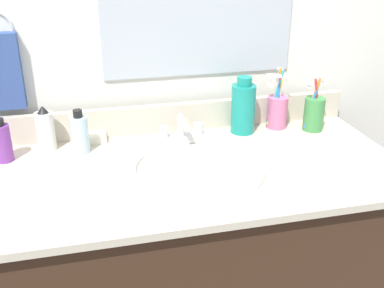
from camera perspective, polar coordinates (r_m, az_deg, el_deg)
The scene contains 14 objects.
vanity_cabinet at distance 1.49m, azimuth -0.18°, elevation -16.74°, with size 1.12×0.51×0.76m, color #382316.
countertop at distance 1.27m, azimuth -0.21°, elevation -3.32°, with size 1.17×0.56×0.02m, color beige.
backsplash at distance 1.48m, azimuth -2.58°, elevation 3.27°, with size 1.17×0.02×0.09m, color beige.
back_wall at distance 1.61m, azimuth -2.89°, elevation -1.81°, with size 2.27×0.04×1.30m, color silver.
hand_towel at distance 1.44m, azimuth -22.37°, elevation 8.20°, with size 0.11×0.04×0.22m, color #334C8C.
sink_basin at distance 1.27m, azimuth 0.57°, elevation -4.21°, with size 0.37×0.37×0.11m.
faucet at distance 1.42m, azimuth -1.32°, elevation 1.52°, with size 0.16×0.10×0.08m.
bottle_gel_clear at distance 1.37m, azimuth -13.63°, elevation 1.24°, with size 0.05×0.05×0.13m.
bottle_mouthwash_teal at distance 1.47m, azimuth 6.31°, elevation 4.50°, with size 0.08×0.08×0.18m.
bottle_lotion_white at distance 1.41m, azimuth -17.57°, elevation 1.66°, with size 0.05×0.05×0.14m.
bottle_cream_purple at distance 1.38m, azimuth -22.29°, elevation 0.21°, with size 0.05×0.05×0.12m.
cup_green at distance 1.53m, azimuth 14.72°, elevation 3.75°, with size 0.08×0.06×0.17m.
cup_pink at distance 1.53m, azimuth 10.40°, elevation 4.17°, with size 0.08×0.07×0.20m.
soap_bar at distance 1.44m, azimuth -11.76°, elevation 0.70°, with size 0.06×0.04×0.02m, color white.
Camera 1 is at (-0.26, -1.09, 1.36)m, focal length 43.41 mm.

